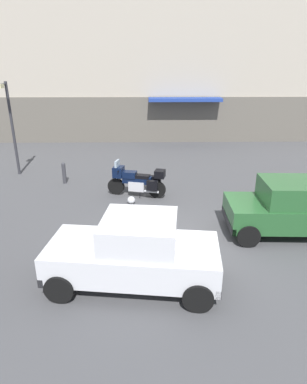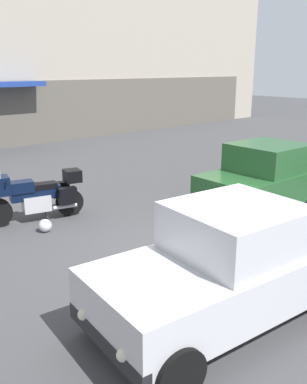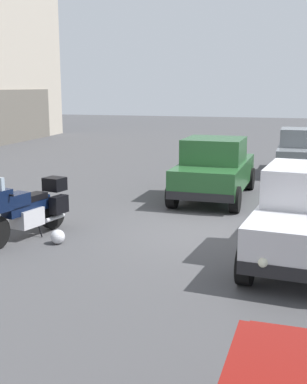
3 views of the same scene
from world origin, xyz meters
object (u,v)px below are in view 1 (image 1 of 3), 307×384
(bollard_curbside, at_px, (64,172))
(helmet, at_px, (131,200))
(streetlamp_curbside, at_px, (10,119))
(motorcycle, at_px, (137,181))
(car_hatchback_near, at_px, (292,208))
(car_wagon_end, at_px, (135,252))

(bollard_curbside, bearing_deg, helmet, -37.86)
(streetlamp_curbside, bearing_deg, motorcycle, -25.60)
(car_hatchback_near, height_order, streetlamp_curbside, streetlamp_curbside)
(helmet, distance_m, car_hatchback_near, 5.37)
(helmet, bearing_deg, bollard_curbside, 142.14)
(car_hatchback_near, distance_m, bollard_curbside, 8.96)
(car_hatchback_near, bearing_deg, bollard_curbside, 151.61)
(helmet, relative_size, bollard_curbside, 0.31)
(helmet, distance_m, bollard_curbside, 3.70)
(streetlamp_curbside, relative_size, bollard_curbside, 4.45)
(motorcycle, distance_m, car_hatchback_near, 5.52)
(helmet, bearing_deg, streetlamp_curbside, 147.37)
(car_wagon_end, relative_size, bollard_curbside, 4.41)
(car_hatchback_near, bearing_deg, motorcycle, 148.62)
(motorcycle, height_order, streetlamp_curbside, streetlamp_curbside)
(motorcycle, height_order, helmet, motorcycle)
(motorcycle, bearing_deg, streetlamp_curbside, -11.74)
(helmet, relative_size, car_wagon_end, 0.07)
(car_wagon_end, relative_size, streetlamp_curbside, 0.99)
(motorcycle, height_order, car_hatchback_near, car_hatchback_near)
(motorcycle, height_order, bollard_curbside, motorcycle)
(motorcycle, bearing_deg, helmet, 88.21)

